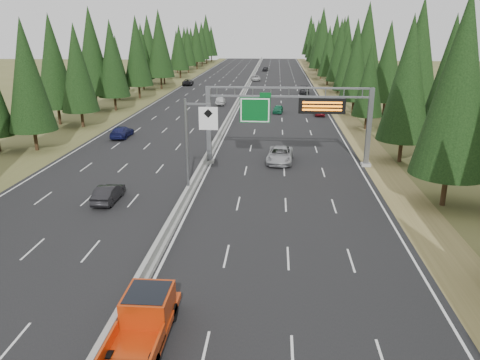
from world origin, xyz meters
name	(u,v)px	position (x,y,z in m)	size (l,w,h in m)	color
road	(240,100)	(0.00, 80.00, 0.04)	(32.00, 260.00, 0.08)	black
shoulder_right	(332,101)	(17.80, 80.00, 0.03)	(3.60, 260.00, 0.06)	olive
shoulder_left	(150,99)	(-17.80, 80.00, 0.03)	(3.60, 260.00, 0.06)	brown
median_barrier	(240,98)	(0.00, 80.00, 0.41)	(0.70, 260.00, 0.85)	gray
sign_gantry	(295,114)	(8.92, 34.88, 5.27)	(16.75, 0.98, 7.80)	slate
hov_sign_pole	(194,141)	(0.58, 24.97, 4.72)	(2.80, 0.50, 8.00)	slate
tree_row_right	(366,52)	(22.15, 72.77, 9.37)	(12.68, 242.73, 18.91)	black
tree_row_left	(110,54)	(-21.98, 70.91, 8.98)	(11.96, 242.69, 18.62)	black
silver_minivan	(280,155)	(7.58, 35.80, 0.85)	(2.56, 5.56, 1.55)	#9E9FA3
red_pickup	(146,315)	(1.50, 6.49, 1.17)	(2.15, 6.03, 1.96)	black
car_ahead_green	(278,109)	(7.40, 65.55, 0.72)	(1.50, 3.73, 1.27)	#176542
car_ahead_dkred	(320,111)	(14.06, 63.83, 0.80)	(1.52, 4.36, 1.44)	#4C0A0F
car_ahead_dkgrey	(304,90)	(12.99, 89.81, 0.80)	(2.01, 4.96, 1.44)	black
car_ahead_white	(256,78)	(1.51, 115.05, 0.77)	(2.28, 4.94, 1.37)	silver
car_ahead_far	(265,69)	(3.34, 144.16, 0.79)	(1.68, 4.18, 1.42)	black
car_onc_near	(108,193)	(-6.12, 23.15, 0.77)	(1.47, 4.22, 1.39)	black
car_onc_blue	(122,132)	(-12.39, 45.84, 0.79)	(1.99, 4.89, 1.42)	#161A4F
car_onc_white	(220,101)	(-3.04, 73.28, 0.84)	(1.79, 4.46, 1.52)	silver
car_onc_far	(188,82)	(-14.50, 103.35, 0.81)	(2.43, 5.27, 1.46)	black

